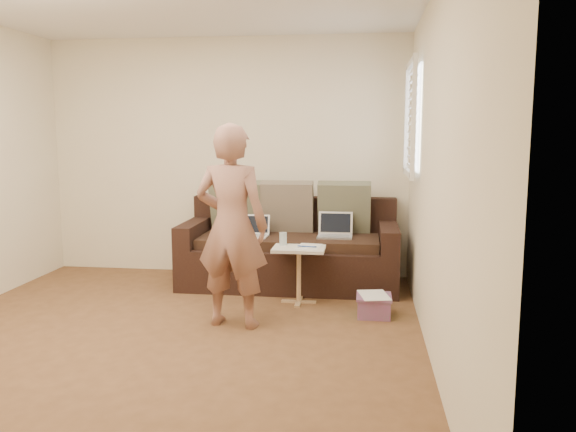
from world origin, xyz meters
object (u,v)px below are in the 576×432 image
Objects in this scene: sofa at (290,245)px; person at (232,226)px; drinking_glass at (283,239)px; side_table at (299,275)px; striped_box at (374,305)px; laptop_silver at (335,237)px; laptop_white at (253,237)px.

person is at bearing -102.87° from sofa.
drinking_glass is at bearing -104.10° from person.
person reaches higher than side_table.
striped_box is (0.86, -0.93, -0.33)m from sofa.
person is at bearing -111.50° from drinking_glass.
sofa is 1.41m from person.
laptop_silver is at bearing 113.66° from striped_box.
laptop_white reaches higher than striped_box.
laptop_silver is 1.06m from striped_box.
laptop_white is 1.52m from striped_box.
laptop_white is at bearing -161.11° from sofa.
laptop_silver is at bearing -5.41° from sofa.
side_table is at bearing -116.70° from person.
striped_box is at bearing -154.16° from person.
laptop_silver is at bearing -113.71° from person.
striped_box is at bearing -47.42° from sofa.
person is 3.15× the size of side_table.
striped_box is (0.69, -0.31, -0.17)m from side_table.
laptop_white reaches higher than side_table.
laptop_silver is at bearing 46.81° from drinking_glass.
person reaches higher than drinking_glass.
person reaches higher than laptop_silver.
person is at bearing -120.69° from laptop_silver.
striped_box is (1.16, 0.39, -0.73)m from person.
side_table is at bearing -116.87° from laptop_silver.
person is (0.06, -1.19, 0.31)m from laptop_white.
laptop_silver reaches higher than side_table.
laptop_white is at bearing -174.11° from laptop_silver.
sofa is 0.48m from laptop_silver.
sofa is at bearing 21.36° from laptop_white.
sofa is 18.33× the size of drinking_glass.
laptop_white is 2.50× the size of drinking_glass.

